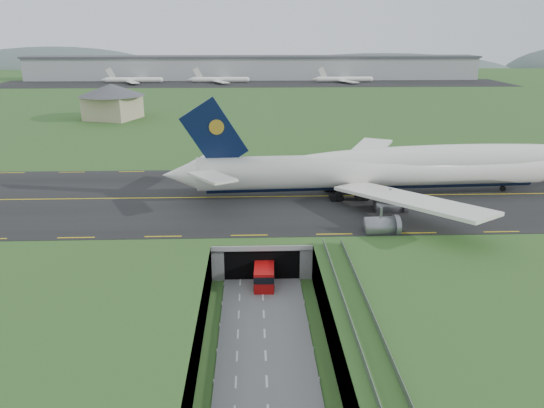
{
  "coord_description": "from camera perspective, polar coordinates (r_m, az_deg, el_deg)",
  "views": [
    {
      "loc": [
        -1.31,
        -68.73,
        38.14
      ],
      "look_at": [
        2.03,
        20.0,
        8.88
      ],
      "focal_mm": 35.0,
      "sensor_mm": 36.0,
      "label": 1
    }
  ],
  "objects": [
    {
      "name": "airfield_deck",
      "position": [
        77.2,
        -0.96,
        -8.84
      ],
      "size": [
        800.0,
        800.0,
        6.0
      ],
      "primitive_type": "cube",
      "color": "gray",
      "rests_on": "ground"
    },
    {
      "name": "shuttle_tram",
      "position": [
        83.82,
        -0.84,
        -7.43
      ],
      "size": [
        3.46,
        8.38,
        3.35
      ],
      "rotation": [
        0.0,
        0.0,
        -0.04
      ],
      "color": "#B60C0C",
      "rests_on": "ground"
    },
    {
      "name": "distant_hills",
      "position": [
        504.8,
        5.48,
        13.37
      ],
      "size": [
        700.0,
        91.0,
        60.0
      ],
      "color": "slate",
      "rests_on": "ground"
    },
    {
      "name": "trench_road",
      "position": [
        72.1,
        -0.81,
        -13.61
      ],
      "size": [
        12.0,
        75.0,
        0.2
      ],
      "primitive_type": "cube",
      "color": "slate",
      "rests_on": "ground"
    },
    {
      "name": "guideway",
      "position": [
        60.75,
        10.23,
        -14.78
      ],
      "size": [
        3.0,
        53.0,
        7.05
      ],
      "color": "#A8A8A3",
      "rests_on": "ground"
    },
    {
      "name": "jumbo_jet",
      "position": [
        110.45,
        14.33,
        3.78
      ],
      "size": [
        99.67,
        63.13,
        20.91
      ],
      "rotation": [
        0.0,
        0.0,
        0.05
      ],
      "color": "white",
      "rests_on": "ground"
    },
    {
      "name": "taxiway",
      "position": [
        106.67,
        -1.35,
        0.75
      ],
      "size": [
        800.0,
        44.0,
        0.18
      ],
      "primitive_type": "cube",
      "color": "black",
      "rests_on": "airfield_deck"
    },
    {
      "name": "service_building",
      "position": [
        210.1,
        -16.83,
        10.83
      ],
      "size": [
        30.58,
        30.58,
        13.18
      ],
      "rotation": [
        0.0,
        0.0,
        -0.32
      ],
      "color": "#BDAE89",
      "rests_on": "ground"
    },
    {
      "name": "ground",
      "position": [
        78.61,
        -0.95,
        -10.79
      ],
      "size": [
        900.0,
        900.0,
        0.0
      ],
      "primitive_type": "plane",
      "color": "#325F26",
      "rests_on": "ground"
    },
    {
      "name": "tunnel_portal",
      "position": [
        92.27,
        -1.19,
        -3.93
      ],
      "size": [
        17.0,
        22.3,
        6.0
      ],
      "color": "gray",
      "rests_on": "ground"
    },
    {
      "name": "cargo_terminal",
      "position": [
        368.94,
        -2.03,
        14.47
      ],
      "size": [
        320.0,
        67.0,
        15.6
      ],
      "color": "#B2B2B2",
      "rests_on": "ground"
    }
  ]
}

